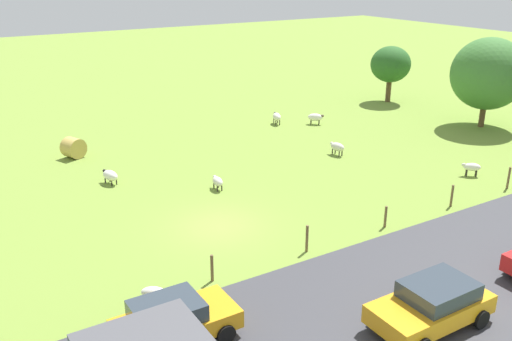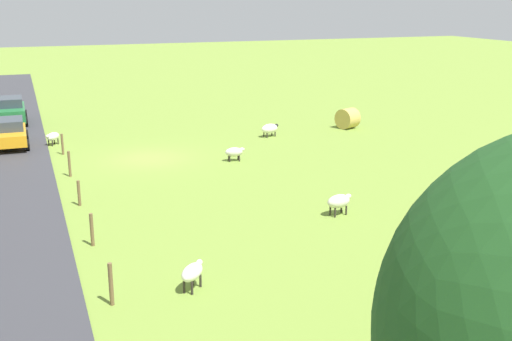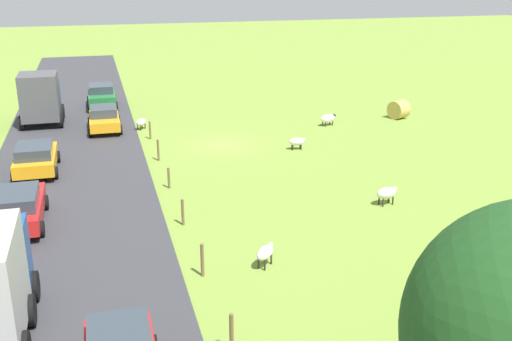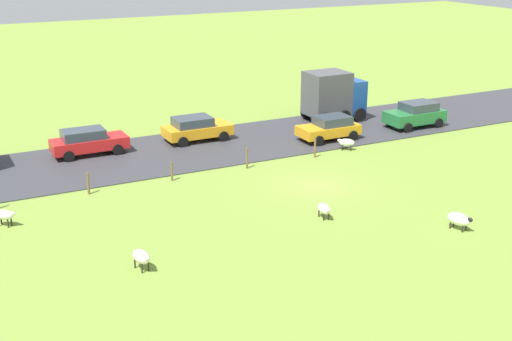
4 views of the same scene
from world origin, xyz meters
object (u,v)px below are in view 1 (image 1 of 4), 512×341
at_px(sheep_6, 337,147).
at_px(sheep_4, 218,181).
at_px(sheep_5, 277,117).
at_px(tree_0, 391,65).
at_px(car_2, 432,304).
at_px(hay_bale_0, 74,148).
at_px(car_1, 174,320).
at_px(tree_1, 488,74).
at_px(sheep_3, 315,117).
at_px(sheep_2, 110,175).
at_px(sheep_0, 155,293).
at_px(sheep_1, 472,167).

bearing_deg(sheep_6, sheep_4, -83.01).
distance_m(sheep_5, tree_0, 12.66).
bearing_deg(car_2, tree_0, 138.50).
relative_size(sheep_4, car_2, 0.25).
distance_m(hay_bale_0, car_1, 20.10).
relative_size(sheep_4, tree_1, 0.16).
height_order(sheep_6, tree_0, tree_0).
bearing_deg(sheep_3, sheep_2, -77.36).
height_order(sheep_4, tree_0, tree_0).
bearing_deg(sheep_3, hay_bale_0, -95.61).
xyz_separation_m(sheep_0, sheep_5, (-17.55, 16.75, 0.09)).
xyz_separation_m(sheep_2, sheep_6, (2.68, 13.76, 0.05)).
height_order(sheep_0, sheep_4, sheep_0).
relative_size(sheep_2, tree_0, 0.26).
distance_m(sheep_0, sheep_3, 24.99).
distance_m(sheep_5, car_1, 26.14).
bearing_deg(tree_1, sheep_5, -123.98).
distance_m(sheep_4, tree_0, 24.54).
bearing_deg(hay_bale_0, car_1, -5.58).
bearing_deg(car_1, sheep_3, 133.23).
bearing_deg(sheep_0, sheep_2, 169.47).
xyz_separation_m(sheep_1, sheep_5, (-14.90, -3.45, 0.04)).
bearing_deg(tree_1, tree_0, -178.38).
relative_size(sheep_1, tree_1, 0.15).
bearing_deg(sheep_4, sheep_1, 66.59).
height_order(hay_bale_0, car_1, car_1).
bearing_deg(car_2, sheep_6, 150.89).
height_order(sheep_2, tree_1, tree_1).
bearing_deg(tree_0, sheep_1, -29.19).
xyz_separation_m(hay_bale_0, car_1, (20.01, -1.95, 0.21)).
bearing_deg(sheep_2, sheep_0, -10.53).
distance_m(sheep_2, hay_bale_0, 5.55).
bearing_deg(sheep_5, tree_1, 56.02).
bearing_deg(sheep_5, sheep_1, 13.03).
relative_size(sheep_1, car_2, 0.24).
bearing_deg(hay_bale_0, sheep_5, 89.39).
distance_m(sheep_0, tree_1, 30.91).
bearing_deg(sheep_3, car_2, -28.25).
bearing_deg(sheep_2, car_2, 15.86).
height_order(sheep_1, car_1, car_1).
bearing_deg(sheep_1, tree_0, 150.81).
bearing_deg(sheep_0, tree_1, 107.14).
xyz_separation_m(sheep_6, hay_bale_0, (-8.20, -14.32, 0.09)).
height_order(sheep_2, sheep_4, sheep_2).
distance_m(sheep_3, sheep_5, 2.91).
bearing_deg(car_2, tree_1, 124.38).
relative_size(sheep_6, car_2, 0.27).
bearing_deg(sheep_6, car_1, -54.03).
bearing_deg(car_2, sheep_4, -178.00).
distance_m(sheep_0, car_1, 2.34).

